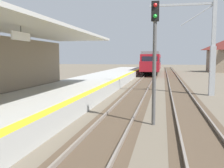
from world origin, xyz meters
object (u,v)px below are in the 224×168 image
at_px(distant_trackside_house, 224,55).
at_px(catenary_pylon_far_side, 209,48).
at_px(approaching_train, 152,62).
at_px(rail_signal_post, 155,50).

bearing_deg(distant_trackside_house, catenary_pylon_far_side, -104.37).
distance_m(approaching_train, rail_signal_post, 35.72).
relative_size(approaching_train, catenary_pylon_far_side, 2.61).
distance_m(rail_signal_post, catenary_pylon_far_side, 10.09).
distance_m(rail_signal_post, distant_trackside_house, 44.38).
bearing_deg(catenary_pylon_far_side, rail_signal_post, -111.68).
bearing_deg(rail_signal_post, distant_trackside_house, 73.97).
relative_size(catenary_pylon_far_side, distant_trackside_house, 1.14).
height_order(approaching_train, distant_trackside_house, distant_trackside_house).
height_order(approaching_train, catenary_pylon_far_side, catenary_pylon_far_side).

